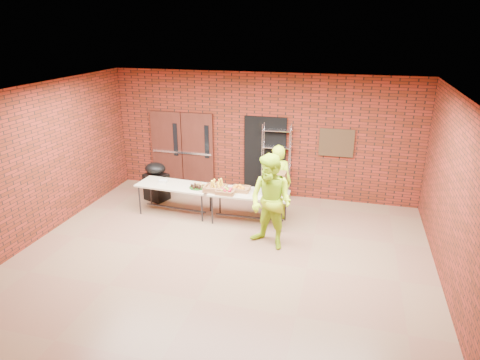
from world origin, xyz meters
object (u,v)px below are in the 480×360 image
(coffee_dispenser, at_px, (277,183))
(volunteer_woman, at_px, (277,182))
(table_right, at_px, (249,195))
(wire_rack, at_px, (276,161))
(volunteer_man, at_px, (271,202))
(table_left, at_px, (175,187))
(covered_grill, at_px, (156,181))

(coffee_dispenser, bearing_deg, volunteer_woman, 98.51)
(table_right, bearing_deg, wire_rack, 78.11)
(table_right, xyz_separation_m, volunteer_man, (0.68, -0.98, 0.31))
(coffee_dispenser, xyz_separation_m, volunteer_man, (0.07, -1.10, -0.00))
(wire_rack, height_order, table_left, wire_rack)
(table_left, height_order, coffee_dispenser, coffee_dispenser)
(volunteer_woman, bearing_deg, table_left, 10.74)
(table_right, distance_m, coffee_dispenser, 0.69)
(covered_grill, bearing_deg, table_right, 5.67)
(wire_rack, height_order, volunteer_woman, wire_rack)
(wire_rack, distance_m, coffee_dispenser, 1.57)
(table_right, xyz_separation_m, coffee_dispenser, (0.61, 0.12, 0.31))
(covered_grill, relative_size, volunteer_man, 0.51)
(volunteer_man, bearing_deg, coffee_dispenser, 118.41)
(coffee_dispenser, distance_m, volunteer_man, 1.10)
(table_left, distance_m, volunteer_woman, 2.44)
(table_right, relative_size, covered_grill, 1.81)
(coffee_dispenser, height_order, volunteer_man, volunteer_man)
(table_left, distance_m, coffee_dispenser, 2.47)
(coffee_dispenser, bearing_deg, table_right, -168.96)
(table_left, height_order, volunteer_woman, volunteer_woman)
(covered_grill, height_order, volunteer_man, volunteer_man)
(table_left, xyz_separation_m, coffee_dispenser, (2.45, 0.07, 0.31))
(wire_rack, xyz_separation_m, table_left, (-2.14, -1.61, -0.31))
(table_right, relative_size, coffee_dispenser, 3.63)
(volunteer_man, bearing_deg, wire_rack, 122.92)
(covered_grill, bearing_deg, volunteer_woman, 15.94)
(volunteer_woman, bearing_deg, volunteer_man, 96.21)
(table_left, relative_size, volunteer_woman, 1.03)
(table_right, distance_m, volunteer_man, 1.23)
(table_right, xyz_separation_m, covered_grill, (-2.64, 0.70, -0.17))
(table_left, bearing_deg, coffee_dispenser, 5.58)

